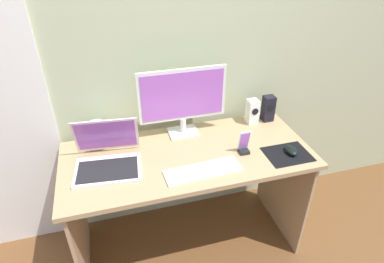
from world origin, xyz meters
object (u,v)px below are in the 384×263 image
object	(u,v)px
speaker_near_monitor	(252,112)
mouse	(291,150)
laptop	(107,158)
keyboard_external	(203,171)
monitor	(183,99)
speaker_right	(268,108)
phone_in_dock	(244,145)
fishbowl	(98,134)

from	to	relation	value
speaker_near_monitor	mouse	distance (m)	0.39
laptop	mouse	world-z (taller)	laptop
keyboard_external	monitor	bearing A→B (deg)	87.52
speaker_right	phone_in_dock	size ratio (longest dim) A/B	1.23
fishbowl	phone_in_dock	bearing A→B (deg)	-20.58
monitor	laptop	size ratio (longest dim) A/B	1.40
speaker_right	phone_in_dock	distance (m)	0.42
monitor	speaker_near_monitor	bearing A→B (deg)	0.81
speaker_right	monitor	bearing A→B (deg)	-179.35
monitor	speaker_near_monitor	size ratio (longest dim) A/B	3.28
speaker_right	laptop	size ratio (longest dim) A/B	0.46
laptop	fishbowl	world-z (taller)	laptop
mouse	phone_in_dock	bearing A→B (deg)	167.16
keyboard_external	speaker_near_monitor	bearing A→B (deg)	37.78
fishbowl	speaker_right	bearing A→B (deg)	0.07
speaker_right	keyboard_external	xyz separation A→B (m)	(-0.57, -0.40, -0.08)
monitor	phone_in_dock	xyz separation A→B (m)	(0.28, -0.29, -0.19)
monitor	laptop	bearing A→B (deg)	-156.82
speaker_right	fishbowl	xyz separation A→B (m)	(-1.08, -0.00, -0.00)
monitor	fishbowl	xyz separation A→B (m)	(-0.51, 0.01, -0.16)
speaker_right	keyboard_external	world-z (taller)	speaker_right
monitor	speaker_right	size ratio (longest dim) A/B	3.05
speaker_near_monitor	keyboard_external	world-z (taller)	speaker_near_monitor
laptop	phone_in_dock	bearing A→B (deg)	-6.79
monitor	mouse	distance (m)	0.69
monitor	speaker_right	bearing A→B (deg)	0.65
speaker_right	phone_in_dock	world-z (taller)	speaker_right
monitor	fishbowl	size ratio (longest dim) A/B	3.06
speaker_right	laptop	xyz separation A→B (m)	(-1.04, -0.21, -0.04)
speaker_near_monitor	laptop	world-z (taller)	laptop
monitor	laptop	xyz separation A→B (m)	(-0.47, -0.20, -0.19)
laptop	mouse	distance (m)	1.02
speaker_right	speaker_near_monitor	size ratio (longest dim) A/B	1.07
speaker_right	phone_in_dock	xyz separation A→B (m)	(-0.30, -0.30, -0.04)
laptop	fishbowl	size ratio (longest dim) A/B	2.19
speaker_right	laptop	distance (m)	1.06
speaker_near_monitor	monitor	bearing A→B (deg)	-179.19
laptop	phone_in_dock	distance (m)	0.75
fishbowl	speaker_near_monitor	bearing A→B (deg)	0.07
keyboard_external	mouse	size ratio (longest dim) A/B	4.09
speaker_right	speaker_near_monitor	xyz separation A→B (m)	(-0.11, -0.00, -0.01)
fishbowl	mouse	size ratio (longest dim) A/B	1.71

